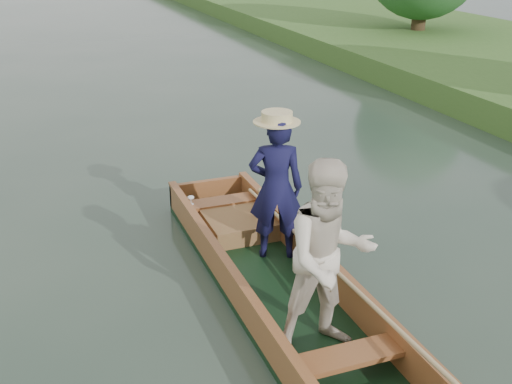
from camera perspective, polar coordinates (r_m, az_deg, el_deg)
name	(u,v)px	position (r m, az deg, el deg)	size (l,w,h in m)	color
ground	(276,293)	(7.02, 1.76, -8.96)	(120.00, 120.00, 0.00)	#283D30
punt	(292,248)	(6.52, 3.26, -4.96)	(1.19, 5.00, 1.89)	black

